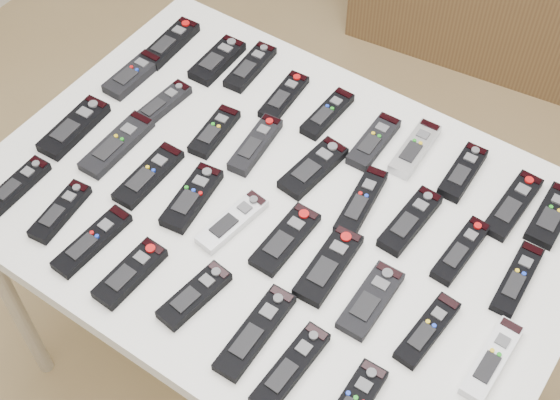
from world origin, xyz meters
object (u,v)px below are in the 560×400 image
Objects in this scene: remote_16 at (410,221)px; remote_1 at (217,60)px; remote_18 at (517,279)px; remote_0 at (170,43)px; remote_35 at (290,368)px; remote_5 at (374,142)px; remote_14 at (313,168)px; remote_10 at (133,75)px; remote_33 at (194,295)px; remote_3 at (284,97)px; remote_11 at (161,105)px; remote_25 at (329,265)px; remote_24 at (285,239)px; remote_28 at (492,360)px; table at (280,222)px; remote_23 at (232,222)px; remote_15 at (361,202)px; remote_7 at (463,172)px; remote_22 at (192,198)px; remote_6 at (415,149)px; remote_8 at (513,205)px; remote_9 at (552,215)px; remote_21 at (149,175)px; remote_13 at (255,145)px; remote_19 at (74,127)px; remote_32 at (130,273)px; remote_2 at (250,67)px; remote_31 at (92,241)px; remote_26 at (371,300)px; remote_4 at (327,114)px; remote_17 at (461,251)px; remote_20 at (117,144)px; remote_29 at (17,186)px; remote_12 at (214,132)px; remote_30 at (60,211)px; remote_27 at (427,330)px; remote_34 at (255,332)px.

remote_1 is at bearing 168.14° from remote_16.
remote_0 is at bearing 169.02° from remote_18.
remote_18 is 0.93× the size of remote_35.
remote_5 is at bearing -2.43° from remote_0.
remote_10 is at bearing -173.77° from remote_14.
remote_33 is (0.51, -0.54, 0.00)m from remote_0.
remote_11 reaches higher than remote_3.
remote_24 is at bearing 174.64° from remote_25.
remote_25 reaches higher than remote_28.
remote_23 is at bearing -118.99° from table.
remote_25 is at bearing -88.14° from remote_15.
remote_7 is 0.91× the size of remote_22.
remote_25 is (0.01, -0.37, -0.00)m from remote_6.
remote_8 and remote_9 have the same top height.
remote_22 is (0.12, 0.00, 0.00)m from remote_21.
remote_3 is at bearing -177.41° from remote_8.
remote_11 is at bearing 178.80° from remote_13.
remote_0 and remote_19 have the same top height.
remote_15 reaches higher than remote_32.
remote_31 is at bearing -90.18° from remote_2.
remote_35 is at bearing 3.90° from remote_32.
remote_33 reaches higher than remote_26.
remote_4 is (-0.06, 0.28, 0.07)m from table.
remote_17 is at bearing 39.17° from remote_25.
remote_33 is at bearing -29.52° from remote_20.
remote_29 is (-0.35, -0.39, -0.00)m from remote_13.
remote_19 is at bearing -151.81° from remote_14.
remote_15 is 1.09× the size of remote_17.
remote_35 is (0.62, -0.38, 0.00)m from remote_11.
remote_8 is 1.06m from remote_29.
remote_17 is 0.78m from remote_20.
remote_8 is at bearing 74.80° from remote_35.
remote_19 is at bearing -177.65° from remote_24.
remote_2 and remote_26 have the same top height.
remote_3 is 0.78m from remote_28.
remote_17 is at bearing 12.78° from remote_22.
remote_0 is 1.07× the size of remote_2.
remote_19 is (0.00, -0.35, 0.00)m from remote_0.
remote_12 is at bearing 29.61° from remote_19.
remote_30 is at bearing -145.95° from remote_22.
remote_16 is at bearing -24.55° from remote_3.
remote_15 reaches higher than remote_21.
remote_23 and remote_28 have the same top height.
remote_21 is at bearing -42.39° from remote_10.
remote_27 is at bearing 32.28° from remote_33.
remote_6 and remote_7 have the same top height.
remote_16 is at bearing 89.28° from remote_35.
remote_25 is (0.31, -0.18, -0.00)m from remote_13.
remote_34 is (-0.39, -0.20, 0.00)m from remote_28.
remote_10 reaches higher than remote_4.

